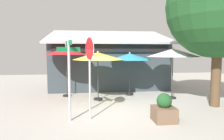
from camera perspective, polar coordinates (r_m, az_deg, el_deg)
The scene contains 9 objects.
ground_plane at distance 8.12m, azimuth 0.12°, elevation -12.47°, with size 28.00×28.00×0.10m, color #ADA8A0.
cafe_building at distance 13.65m, azimuth -1.08°, elevation 1.77°, with size 7.98×4.68×4.10m.
street_sign_post at distance 6.93m, azimuth -12.39°, elevation -0.57°, with size 0.78×0.83×2.83m.
stop_sign at distance 6.94m, azimuth -6.53°, elevation 2.52°, with size 0.30×0.80×2.96m.
patio_umbrella_crimson_left at distance 10.84m, azimuth -13.23°, elevation 5.27°, with size 2.28×2.28×2.73m.
patio_umbrella_mustard_center at distance 9.81m, azimuth -4.15°, elevation 4.00°, with size 2.54×2.54×2.48m.
patio_umbrella_teal_right at distance 10.95m, azimuth 5.16°, elevation 3.80°, with size 2.43×2.43×2.42m.
patio_umbrella_ivory_far_right at distance 10.55m, azimuth 17.34°, elevation 4.78°, with size 2.67×2.67×2.67m.
sidewalk_planter at distance 7.20m, azimuth 14.90°, elevation -11.09°, with size 0.75×0.75×1.00m.
Camera 1 is at (-0.91, -7.68, 2.42)m, focal length 31.38 mm.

